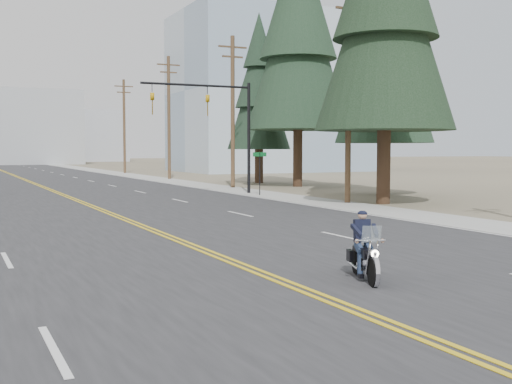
{
  "coord_description": "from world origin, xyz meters",
  "views": [
    {
      "loc": [
        -6.23,
        -5.03,
        2.79
      ],
      "look_at": [
        1.52,
        11.14,
        1.6
      ],
      "focal_mm": 45.0,
      "sensor_mm": 36.0,
      "label": 1
    }
  ],
  "objects": [
    {
      "name": "road",
      "position": [
        0.0,
        70.0,
        0.01
      ],
      "size": [
        20.0,
        200.0,
        0.01
      ],
      "primitive_type": "cube",
      "color": "#303033",
      "rests_on": "ground"
    },
    {
      "name": "sidewalk_right",
      "position": [
        11.5,
        70.0,
        0.01
      ],
      "size": [
        3.0,
        200.0,
        0.01
      ],
      "primitive_type": "cube",
      "color": "#A5A5A0",
      "rests_on": "ground"
    },
    {
      "name": "traffic_mast_right",
      "position": [
        8.98,
        32.0,
        4.94
      ],
      "size": [
        7.1,
        0.26,
        7.0
      ],
      "color": "black",
      "rests_on": "ground"
    },
    {
      "name": "street_sign",
      "position": [
        10.8,
        30.0,
        1.8
      ],
      "size": [
        0.9,
        0.06,
        2.62
      ],
      "color": "black",
      "rests_on": "ground"
    },
    {
      "name": "utility_pole_b",
      "position": [
        12.5,
        23.0,
        5.98
      ],
      "size": [
        2.2,
        0.3,
        11.5
      ],
      "color": "brown",
      "rests_on": "ground"
    },
    {
      "name": "utility_pole_c",
      "position": [
        12.5,
        38.0,
        5.73
      ],
      "size": [
        2.2,
        0.3,
        11.0
      ],
      "color": "brown",
      "rests_on": "ground"
    },
    {
      "name": "utility_pole_d",
      "position": [
        12.5,
        53.0,
        5.98
      ],
      "size": [
        2.2,
        0.3,
        11.5
      ],
      "color": "brown",
      "rests_on": "ground"
    },
    {
      "name": "utility_pole_e",
      "position": [
        12.5,
        70.0,
        5.73
      ],
      "size": [
        2.2,
        0.3,
        11.0
      ],
      "color": "brown",
      "rests_on": "ground"
    },
    {
      "name": "glass_building",
      "position": [
        32.0,
        70.0,
        10.0
      ],
      "size": [
        24.0,
        16.0,
        20.0
      ],
      "primitive_type": "cube",
      "color": "#9EB5CC",
      "rests_on": "ground"
    },
    {
      "name": "haze_bldg_b",
      "position": [
        8.0,
        125.0,
        7.0
      ],
      "size": [
        18.0,
        14.0,
        14.0
      ],
      "primitive_type": "cube",
      "color": "#ADB2B7",
      "rests_on": "ground"
    },
    {
      "name": "haze_bldg_c",
      "position": [
        40.0,
        110.0,
        9.0
      ],
      "size": [
        16.0,
        12.0,
        18.0
      ],
      "primitive_type": "cube",
      "color": "#B7BCC6",
      "rests_on": "ground"
    },
    {
      "name": "haze_bldg_e",
      "position": [
        25.0,
        150.0,
        6.0
      ],
      "size": [
        14.0,
        14.0,
        12.0
      ],
      "primitive_type": "cube",
      "color": "#B7BCC6",
      "rests_on": "ground"
    },
    {
      "name": "motorcyclist",
      "position": [
        1.69,
        6.14,
        0.74
      ],
      "size": [
        1.42,
        2.06,
        1.48
      ],
      "primitive_type": null,
      "rotation": [
        0.0,
        0.0,
        2.78
      ],
      "color": "black",
      "rests_on": "ground"
    },
    {
      "name": "conifer_mid",
      "position": [
        17.87,
        27.1,
        9.19
      ],
      "size": [
        6.01,
        6.01,
        16.02
      ],
      "rotation": [
        0.0,
        0.0,
        -0.05
      ],
      "color": "#382619",
      "rests_on": "ground"
    },
    {
      "name": "conifer_tall",
      "position": [
        17.49,
        37.22,
        12.3
      ],
      "size": [
        7.71,
        7.71,
        21.41
      ],
      "rotation": [
        0.0,
        0.0,
        -0.0
      ],
      "color": "#382619",
      "rests_on": "ground"
    },
    {
      "name": "conifer_far",
      "position": [
        17.17,
        43.24,
        8.1
      ],
      "size": [
        5.27,
        5.27,
        14.11
      ],
      "rotation": [
        0.0,
        0.0,
        0.3
      ],
      "color": "#382619",
      "rests_on": "ground"
    }
  ]
}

